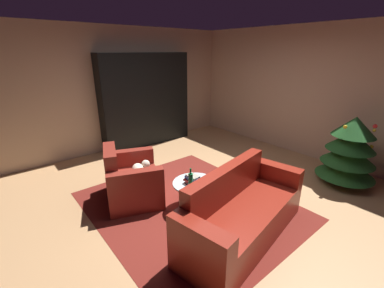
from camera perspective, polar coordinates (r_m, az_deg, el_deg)
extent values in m
plane|color=tan|center=(4.24, 3.57, -10.63)|extent=(6.81, 6.81, 0.00)
cube|color=tan|center=(5.94, 24.05, 10.43)|extent=(5.79, 0.06, 2.67)
cube|color=tan|center=(6.10, -15.16, 11.68)|extent=(0.06, 5.56, 2.67)
cube|color=maroon|center=(3.90, -0.62, -13.54)|extent=(2.96, 2.51, 0.01)
cube|color=black|center=(6.03, -9.40, 9.35)|extent=(0.03, 2.19, 2.12)
cube|color=black|center=(6.75, -2.05, 10.75)|extent=(0.34, 0.02, 2.12)
cube|color=black|center=(5.72, -19.65, 7.88)|extent=(0.34, 0.02, 2.12)
cube|color=black|center=(6.43, -9.58, 0.32)|extent=(0.31, 2.14, 0.03)
cube|color=black|center=(6.32, -9.77, 3.30)|extent=(0.31, 2.14, 0.03)
cube|color=black|center=(6.23, -9.96, 6.38)|extent=(0.31, 2.14, 0.02)
cube|color=black|center=(6.16, -10.15, 9.54)|extent=(0.31, 2.14, 0.02)
cube|color=black|center=(6.11, -10.36, 12.76)|extent=(0.31, 2.14, 0.02)
cube|color=black|center=(6.07, -10.57, 16.03)|extent=(0.31, 2.14, 0.02)
cube|color=black|center=(6.06, -10.79, 19.33)|extent=(0.31, 2.14, 0.03)
cube|color=black|center=(6.28, -10.69, 9.17)|extent=(0.05, 0.90, 0.56)
cube|color=black|center=(6.26, -10.58, 9.14)|extent=(0.03, 0.93, 0.59)
cube|color=teal|center=(6.99, -2.67, 3.12)|extent=(0.17, 0.03, 0.19)
cube|color=#0D7F83|center=(6.97, -2.95, 3.20)|extent=(0.16, 0.04, 0.22)
cube|color=teal|center=(6.90, -3.05, 3.14)|extent=(0.25, 0.04, 0.24)
cube|color=#582522|center=(6.88, -3.38, 3.07)|extent=(0.24, 0.04, 0.24)
cube|color=navy|center=(6.85, -3.71, 3.04)|extent=(0.24, 0.05, 0.25)
cube|color=#3C8E31|center=(6.85, -4.17, 3.10)|extent=(0.18, 0.04, 0.27)
cube|color=#B79C94|center=(6.80, -4.26, 2.89)|extent=(0.25, 0.04, 0.25)
cube|color=#8D3D92|center=(6.87, -2.66, 6.09)|extent=(0.21, 0.03, 0.24)
cube|color=red|center=(6.86, -3.06, 6.08)|extent=(0.17, 0.04, 0.25)
cube|color=navy|center=(6.80, -3.24, 6.11)|extent=(0.23, 0.04, 0.28)
cube|color=tan|center=(6.79, -3.60, 5.96)|extent=(0.21, 0.04, 0.26)
cube|color=#B62730|center=(6.75, -3.90, 5.93)|extent=(0.23, 0.05, 0.27)
cube|color=#267D38|center=(6.73, -4.30, 5.75)|extent=(0.21, 0.03, 0.24)
cube|color=red|center=(6.73, -4.72, 5.63)|extent=(0.17, 0.04, 0.22)
cube|color=red|center=(6.66, -4.85, 5.77)|extent=(0.25, 0.03, 0.29)
cube|color=navy|center=(6.68, -2.89, 14.94)|extent=(0.22, 0.04, 0.27)
cube|color=#512A27|center=(6.67, -3.37, 15.03)|extent=(0.16, 0.04, 0.29)
cube|color=red|center=(6.65, -3.59, 14.86)|extent=(0.18, 0.03, 0.26)
cube|color=navy|center=(6.61, -3.71, 14.88)|extent=(0.22, 0.03, 0.27)
cube|color=#147086|center=(6.58, -3.97, 14.96)|extent=(0.23, 0.03, 0.30)
cube|color=navy|center=(6.58, -4.33, 14.63)|extent=(0.19, 0.04, 0.22)
cube|color=#B72232|center=(6.55, -4.58, 14.51)|extent=(0.22, 0.03, 0.21)
cube|color=#B69E9D|center=(6.52, -4.78, 14.45)|extent=(0.23, 0.03, 0.20)
cube|color=#107E8D|center=(6.50, -5.01, 14.55)|extent=(0.24, 0.03, 0.23)
cube|color=#298134|center=(6.67, -2.97, 18.05)|extent=(0.18, 0.04, 0.29)
cube|color=#B72831|center=(6.66, -3.37, 18.02)|extent=(0.16, 0.03, 0.29)
cube|color=gold|center=(6.60, -3.45, 17.68)|extent=(0.25, 0.04, 0.22)
cube|color=#0B7C7D|center=(6.61, -4.00, 17.53)|extent=(0.16, 0.04, 0.18)
cube|color=gold|center=(6.58, -4.36, 17.97)|extent=(0.16, 0.05, 0.29)
cube|color=#B1A696|center=(6.53, -4.65, 17.68)|extent=(0.20, 0.04, 0.23)
cube|color=#0C7B82|center=(6.50, -5.02, 17.78)|extent=(0.21, 0.04, 0.26)
cube|color=#23419A|center=(6.47, -5.31, 17.51)|extent=(0.23, 0.03, 0.20)
cube|color=#0F7A7D|center=(6.44, -5.69, 17.59)|extent=(0.22, 0.05, 0.22)
cube|color=maroon|center=(4.08, -12.78, -9.22)|extent=(0.88, 0.94, 0.39)
cube|color=maroon|center=(3.89, -17.63, -4.23)|extent=(0.66, 0.39, 0.46)
cube|color=maroon|center=(3.67, -12.22, -10.44)|extent=(0.42, 0.77, 0.65)
cube|color=maroon|center=(4.38, -13.51, -5.29)|extent=(0.42, 0.77, 0.65)
ellipsoid|color=beige|center=(3.94, -11.95, -5.64)|extent=(0.33, 0.27, 0.18)
sphere|color=beige|center=(3.97, -10.29, -4.44)|extent=(0.13, 0.13, 0.13)
cube|color=maroon|center=(3.30, 11.49, -16.56)|extent=(0.97, 1.64, 0.43)
cube|color=maroon|center=(3.18, 7.69, -8.59)|extent=(0.43, 1.54, 0.43)
cube|color=maroon|center=(2.66, 1.78, -23.41)|extent=(0.72, 0.31, 0.67)
cube|color=maroon|center=(3.91, 17.86, -8.86)|extent=(0.72, 0.31, 0.67)
cylinder|color=black|center=(3.63, 2.29, -12.68)|extent=(0.04, 0.04, 0.40)
cylinder|color=black|center=(3.89, 1.39, -10.22)|extent=(0.04, 0.04, 0.40)
cylinder|color=black|center=(3.72, -2.02, -11.77)|extent=(0.04, 0.04, 0.40)
cylinder|color=silver|center=(3.64, 0.67, -8.73)|extent=(0.63, 0.63, 0.02)
cube|color=#A18F83|center=(3.60, -0.12, -8.76)|extent=(0.18, 0.14, 0.02)
cube|color=#9E9886|center=(3.58, 0.09, -8.53)|extent=(0.15, 0.14, 0.02)
cube|color=red|center=(3.58, -0.08, -8.15)|extent=(0.22, 0.16, 0.02)
cube|color=#355183|center=(3.58, 0.07, -7.81)|extent=(0.20, 0.12, 0.02)
cube|color=#3D4B8E|center=(3.56, 0.15, -7.52)|extent=(0.20, 0.15, 0.02)
cube|color=gray|center=(3.55, 0.18, -7.17)|extent=(0.19, 0.13, 0.02)
cylinder|color=#155C2E|center=(3.44, -0.31, -8.29)|extent=(0.06, 0.06, 0.22)
cylinder|color=#155C2E|center=(3.37, -0.32, -6.07)|extent=(0.02, 0.02, 0.08)
cylinder|color=brown|center=(5.18, 30.61, -6.73)|extent=(0.08, 0.08, 0.14)
cone|color=#205522|center=(5.09, 31.07, -4.40)|extent=(0.92, 0.92, 0.32)
cone|color=#205522|center=(5.00, 31.55, -1.90)|extent=(0.83, 0.83, 0.32)
cone|color=#205522|center=(4.93, 32.06, 0.68)|extent=(0.74, 0.74, 0.32)
cone|color=#205522|center=(4.87, 32.57, 3.34)|extent=(0.66, 0.66, 0.32)
sphere|color=yellow|center=(5.06, 35.12, -0.51)|extent=(0.06, 0.06, 0.06)
sphere|color=yellow|center=(5.12, 32.38, 4.44)|extent=(0.06, 0.06, 0.06)
sphere|color=yellow|center=(5.21, 35.05, -4.21)|extent=(0.07, 0.07, 0.07)
sphere|color=red|center=(4.80, 35.67, 3.25)|extent=(0.06, 0.06, 0.06)
sphere|color=blue|center=(5.12, 34.75, 1.35)|extent=(0.05, 0.05, 0.05)
sphere|color=yellow|center=(4.90, 35.55, 2.50)|extent=(0.05, 0.05, 0.05)
sphere|color=yellow|center=(4.64, 30.98, 3.30)|extent=(0.06, 0.06, 0.06)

